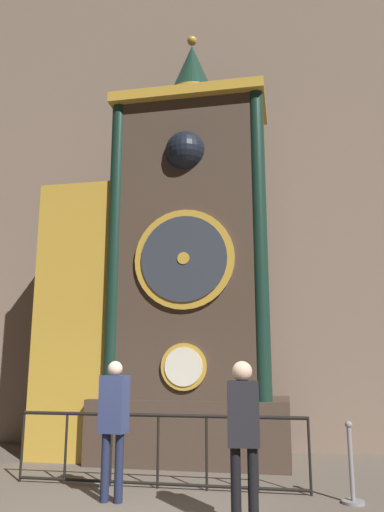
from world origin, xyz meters
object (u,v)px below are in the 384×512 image
(visitor_near, at_px, (114,416))
(visitor_far, at_px, (243,425))
(stanchion_post, at_px, (352,477))
(clock_tower, at_px, (167,276))

(visitor_near, bearing_deg, visitor_far, -13.63)
(visitor_far, distance_m, stanchion_post, 1.89)
(clock_tower, height_order, visitor_near, clock_tower)
(clock_tower, xyz_separation_m, visitor_far, (1.71, -3.46, -2.27))
(stanchion_post, bearing_deg, visitor_near, -170.05)
(visitor_far, height_order, stanchion_post, visitor_far)
(visitor_near, distance_m, visitor_far, 1.87)
(clock_tower, bearing_deg, visitor_near, -90.26)
(visitor_near, height_order, visitor_far, visitor_near)
(visitor_far, bearing_deg, visitor_near, 150.01)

